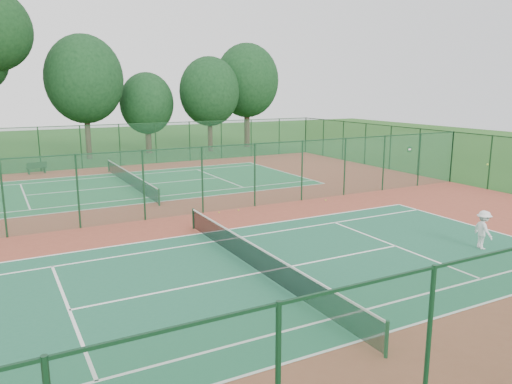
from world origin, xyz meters
The scene contains 16 objects.
ground centered at (0.00, 0.00, 0.00)m, with size 120.00×120.00×0.00m, color #225019.
red_pad centered at (0.00, 0.00, 0.01)m, with size 40.00×36.00×0.01m, color brown.
court_near centered at (0.00, -9.00, 0.01)m, with size 23.77×10.97×0.01m, color #1D5B40.
court_far centered at (0.00, 9.00, 0.01)m, with size 23.77×10.97×0.01m, color #21683B.
fence_north centered at (0.00, 18.00, 1.76)m, with size 40.00×0.09×3.50m.
fence_south centered at (0.00, -18.00, 1.76)m, with size 40.00×0.09×3.50m.
fence_east centered at (20.00, 0.00, 1.76)m, with size 0.09×36.00×3.50m.
fence_divider centered at (0.00, 0.00, 1.76)m, with size 40.00×0.09×3.50m.
tennis_net_near centered at (0.00, -9.00, 0.54)m, with size 0.10×12.90×0.97m.
tennis_net_far centered at (0.00, 9.00, 0.54)m, with size 0.10×12.90×0.97m.
player_near centered at (9.25, -10.91, 0.81)m, with size 1.02×0.59×1.58m, color silver.
bench centered at (-4.99, 17.12, 0.47)m, with size 1.47×0.60×0.88m.
stray_ball_a centered at (3.35, -0.53, 0.05)m, with size 0.07×0.07×0.07m, color #B8D431.
stray_ball_b centered at (8.88, -0.74, 0.05)m, with size 0.07×0.07×0.07m, color #ABC62E.
stray_ball_c centered at (2.24, -0.48, 0.05)m, with size 0.07×0.07×0.07m, color #BBCA2F.
evergreen_row centered at (0.50, 24.25, 0.00)m, with size 39.00×5.00×12.00m, color black, non-canonical shape.
Camera 1 is at (-8.00, -23.63, 6.46)m, focal length 35.00 mm.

